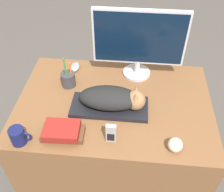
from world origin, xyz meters
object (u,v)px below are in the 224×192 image
object	(u,v)px
baseball	(175,145)
cat	(114,98)
monitor	(139,40)
phone	(111,133)
pen_cup	(68,79)
book_stack	(62,132)
computer_mouse	(75,67)
coffee_mug	(18,136)
keyboard	(109,107)

from	to	relation	value
baseball	cat	bearing A→B (deg)	142.32
monitor	phone	size ratio (longest dim) A/B	4.92
pen_cup	book_stack	size ratio (longest dim) A/B	0.98
computer_mouse	cat	bearing A→B (deg)	-49.56
cat	monitor	xyz separation A→B (m)	(0.12, 0.33, 0.17)
computer_mouse	baseball	xyz separation A→B (m)	(0.62, -0.60, 0.02)
phone	monitor	bearing A→B (deg)	78.44
computer_mouse	phone	world-z (taller)	phone
coffee_mug	computer_mouse	bearing A→B (deg)	75.92
computer_mouse	coffee_mug	xyz separation A→B (m)	(-0.16, -0.63, 0.03)
coffee_mug	cat	bearing A→B (deg)	31.52
cat	pen_cup	distance (m)	0.35
baseball	book_stack	distance (m)	0.57
keyboard	baseball	world-z (taller)	baseball
cat	phone	xyz separation A→B (m)	(0.00, -0.22, -0.03)
coffee_mug	book_stack	distance (m)	0.22
pen_cup	baseball	xyz separation A→B (m)	(0.63, -0.43, -0.01)
monitor	book_stack	distance (m)	0.70
cat	book_stack	size ratio (longest dim) A/B	1.66
monitor	baseball	size ratio (longest dim) A/B	7.61
pen_cup	keyboard	bearing A→B (deg)	-33.06
cat	book_stack	xyz separation A→B (m)	(-0.25, -0.22, -0.05)
keyboard	pen_cup	bearing A→B (deg)	146.94
baseball	phone	xyz separation A→B (m)	(-0.32, 0.03, 0.02)
computer_mouse	baseball	bearing A→B (deg)	-43.97
phone	book_stack	xyz separation A→B (m)	(-0.25, 0.00, -0.02)
computer_mouse	phone	bearing A→B (deg)	-62.21
keyboard	baseball	size ratio (longest dim) A/B	5.98
cat	coffee_mug	xyz separation A→B (m)	(-0.46, -0.28, -0.04)
cat	coffee_mug	bearing A→B (deg)	-148.48
keyboard	monitor	distance (m)	0.44
keyboard	cat	xyz separation A→B (m)	(0.03, 0.00, 0.07)
monitor	computer_mouse	world-z (taller)	monitor
monitor	baseball	world-z (taller)	monitor
coffee_mug	pen_cup	distance (m)	0.48
cat	phone	size ratio (longest dim) A/B	3.26
book_stack	phone	bearing A→B (deg)	-0.88
cat	baseball	distance (m)	0.41
cat	computer_mouse	xyz separation A→B (m)	(-0.30, 0.35, -0.07)
keyboard	pen_cup	world-z (taller)	pen_cup
coffee_mug	phone	bearing A→B (deg)	6.79
keyboard	computer_mouse	distance (m)	0.44
phone	pen_cup	bearing A→B (deg)	127.29
monitor	baseball	xyz separation A→B (m)	(0.20, -0.58, -0.22)
monitor	coffee_mug	xyz separation A→B (m)	(-0.57, -0.61, -0.21)
keyboard	monitor	xyz separation A→B (m)	(0.15, 0.33, 0.24)
monitor	baseball	bearing A→B (deg)	-70.72
computer_mouse	pen_cup	world-z (taller)	pen_cup
keyboard	cat	bearing A→B (deg)	0.00
coffee_mug	phone	size ratio (longest dim) A/B	0.97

